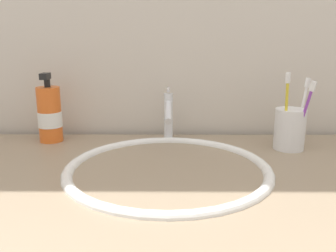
# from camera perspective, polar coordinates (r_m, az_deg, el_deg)

# --- Properties ---
(tiled_wall_back) EXTENTS (2.48, 0.04, 2.40)m
(tiled_wall_back) POSITION_cam_1_polar(r_m,az_deg,el_deg) (1.06, 1.00, 15.43)
(tiled_wall_back) COLOR beige
(tiled_wall_back) RESTS_ON ground
(sink_basin) EXTENTS (0.45, 0.45, 0.12)m
(sink_basin) POSITION_cam_1_polar(r_m,az_deg,el_deg) (0.81, -0.01, -9.60)
(sink_basin) COLOR white
(sink_basin) RESTS_ON vanity_counter
(faucet) EXTENTS (0.02, 0.14, 0.14)m
(faucet) POSITION_cam_1_polar(r_m,az_deg,el_deg) (0.98, 0.06, 1.82)
(faucet) COLOR silver
(faucet) RESTS_ON sink_basin
(toothbrush_cup) EXTENTS (0.08, 0.08, 0.10)m
(toothbrush_cup) POSITION_cam_1_polar(r_m,az_deg,el_deg) (0.97, 18.55, -0.47)
(toothbrush_cup) COLOR white
(toothbrush_cup) RESTS_ON vanity_counter
(toothbrush_purple) EXTENTS (0.04, 0.03, 0.17)m
(toothbrush_purple) POSITION_cam_1_polar(r_m,az_deg,el_deg) (0.94, 20.67, 2.15)
(toothbrush_purple) COLOR purple
(toothbrush_purple) RESTS_ON toothbrush_cup
(toothbrush_yellow) EXTENTS (0.02, 0.03, 0.19)m
(toothbrush_yellow) POSITION_cam_1_polar(r_m,az_deg,el_deg) (0.93, 18.09, 2.92)
(toothbrush_yellow) COLOR yellow
(toothbrush_yellow) RESTS_ON toothbrush_cup
(toothbrush_white) EXTENTS (0.04, 0.04, 0.17)m
(toothbrush_white) POSITION_cam_1_polar(r_m,az_deg,el_deg) (1.00, 20.33, 2.82)
(toothbrush_white) COLOR white
(toothbrush_white) RESTS_ON toothbrush_cup
(soap_dispenser) EXTENTS (0.06, 0.06, 0.19)m
(soap_dispenser) POSITION_cam_1_polar(r_m,az_deg,el_deg) (1.03, -18.08, 1.70)
(soap_dispenser) COLOR orange
(soap_dispenser) RESTS_ON vanity_counter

